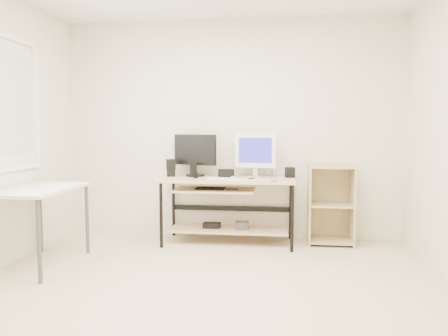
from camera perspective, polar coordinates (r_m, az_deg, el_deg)
room at (r=3.34m, az=-4.99°, el=5.41°), size 4.01×4.01×2.62m
desk at (r=4.97m, az=0.29°, el=-3.73°), size 1.50×0.65×0.75m
side_table at (r=4.47m, az=-23.05°, el=-3.40°), size 0.60×1.00×0.75m
shelf_unit at (r=5.14m, az=13.68°, el=-4.56°), size 0.50×0.40×0.90m
black_monitor at (r=5.13m, az=-3.79°, el=2.05°), size 0.52×0.23×0.49m
white_imac at (r=5.04m, az=4.12°, el=2.17°), size 0.48×0.15×0.51m
keyboard at (r=4.81m, az=0.16°, el=-1.40°), size 0.42×0.22×0.01m
mouse at (r=4.84m, az=1.21°, el=-1.25°), size 0.07×0.10×0.03m
center_speaker at (r=5.04m, az=0.29°, el=-0.67°), size 0.18×0.08×0.09m
speaker_left at (r=5.14m, az=-6.95°, el=0.08°), size 0.13×0.13×0.20m
speaker_right at (r=5.05m, az=8.60°, el=-0.57°), size 0.12×0.12×0.12m
audio_controller at (r=5.03m, az=-3.99°, el=-0.26°), size 0.09×0.06×0.17m
volume_puck at (r=4.92m, az=-3.73°, el=-1.23°), size 0.06×0.06×0.02m
smartphone at (r=4.88m, az=3.64°, el=-1.36°), size 0.08×0.11×0.01m
coaster at (r=4.63m, az=6.53°, el=-1.73°), size 0.10×0.10×0.01m
drinking_glass at (r=4.62m, az=6.54°, el=-0.92°), size 0.08×0.08×0.13m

